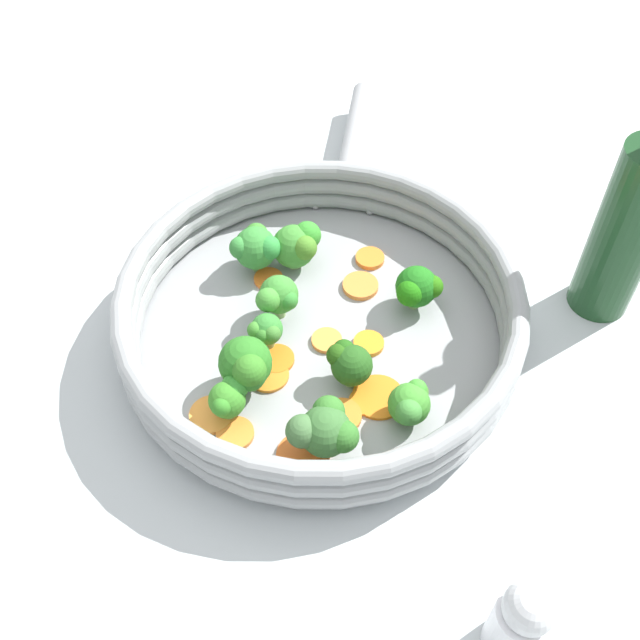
{
  "coord_description": "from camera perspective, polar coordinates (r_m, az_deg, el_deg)",
  "views": [
    {
      "loc": [
        -0.44,
        -0.05,
        0.57
      ],
      "look_at": [
        0.0,
        0.0,
        0.03
      ],
      "focal_mm": 42.0,
      "sensor_mm": 36.0,
      "label": 1
    }
  ],
  "objects": [
    {
      "name": "carrot_slice_9",
      "position": [
        0.66,
        -8.27,
        -7.17
      ],
      "size": [
        0.04,
        0.04,
        0.0
      ],
      "primitive_type": "cylinder",
      "rotation": [
        0.0,
        0.0,
        3.31
      ],
      "color": "orange",
      "rests_on": "skillet"
    },
    {
      "name": "oil_bottle",
      "position": [
        0.74,
        22.36,
        6.4
      ],
      "size": [
        0.06,
        0.06,
        0.24
      ],
      "color": "#193D1E",
      "rests_on": "ground_plane"
    },
    {
      "name": "broccoli_floret_0",
      "position": [
        0.72,
        7.4,
        2.43
      ],
      "size": [
        0.05,
        0.05,
        0.05
      ],
      "color": "#80A363",
      "rests_on": "skillet"
    },
    {
      "name": "skillet_rivet_left",
      "position": [
        0.82,
        3.84,
        8.31
      ],
      "size": [
        0.01,
        0.01,
        0.01
      ],
      "primitive_type": "sphere",
      "color": "#949599",
      "rests_on": "skillet"
    },
    {
      "name": "skillet_rim_wall",
      "position": [
        0.69,
        0.0,
        0.76
      ],
      "size": [
        0.38,
        0.38,
        0.06
      ],
      "color": "gray",
      "rests_on": "skillet"
    },
    {
      "name": "carrot_slice_1",
      "position": [
        0.77,
        3.83,
        4.71
      ],
      "size": [
        0.04,
        0.04,
        0.01
      ],
      "primitive_type": "cylinder",
      "rotation": [
        0.0,
        0.0,
        4.06
      ],
      "color": "orange",
      "rests_on": "skillet"
    },
    {
      "name": "carrot_slice_10",
      "position": [
        0.7,
        0.52,
        -1.56
      ],
      "size": [
        0.04,
        0.04,
        0.0
      ],
      "primitive_type": "cylinder",
      "rotation": [
        0.0,
        0.0,
        1.98
      ],
      "color": "orange",
      "rests_on": "skillet"
    },
    {
      "name": "carrot_slice_8",
      "position": [
        0.65,
        -6.48,
        -8.59
      ],
      "size": [
        0.04,
        0.04,
        0.0
      ],
      "primitive_type": "cylinder",
      "rotation": [
        0.0,
        0.0,
        2.05
      ],
      "color": "orange",
      "rests_on": "skillet"
    },
    {
      "name": "broccoli_floret_3",
      "position": [
        0.75,
        -1.72,
        5.74
      ],
      "size": [
        0.05,
        0.05,
        0.05
      ],
      "color": "#89AE6D",
      "rests_on": "skillet"
    },
    {
      "name": "carrot_slice_2",
      "position": [
        0.69,
        -3.34,
        -2.99
      ],
      "size": [
        0.04,
        0.04,
        0.0
      ],
      "primitive_type": "cylinder",
      "rotation": [
        0.0,
        0.0,
        1.48
      ],
      "color": "orange",
      "rests_on": "skillet"
    },
    {
      "name": "broccoli_floret_9",
      "position": [
        0.65,
        -5.61,
        -3.52
      ],
      "size": [
        0.05,
        0.05,
        0.06
      ],
      "color": "#5D894D",
      "rests_on": "skillet"
    },
    {
      "name": "carrot_slice_7",
      "position": [
        0.7,
        3.73,
        -1.79
      ],
      "size": [
        0.03,
        0.03,
        0.01
      ],
      "primitive_type": "cylinder",
      "rotation": [
        0.0,
        0.0,
        6.27
      ],
      "color": "orange",
      "rests_on": "skillet"
    },
    {
      "name": "broccoli_floret_2",
      "position": [
        0.75,
        -4.92,
        5.59
      ],
      "size": [
        0.05,
        0.05,
        0.05
      ],
      "color": "#70A059",
      "rests_on": "skillet"
    },
    {
      "name": "broccoli_floret_7",
      "position": [
        0.66,
        2.23,
        -3.26
      ],
      "size": [
        0.04,
        0.04,
        0.04
      ],
      "color": "#85B45C",
      "rests_on": "skillet"
    },
    {
      "name": "broccoli_floret_6",
      "position": [
        0.64,
        6.9,
        -6.3
      ],
      "size": [
        0.05,
        0.04,
        0.04
      ],
      "color": "#709959",
      "rests_on": "skillet"
    },
    {
      "name": "broccoli_floret_4",
      "position": [
        0.7,
        -3.22,
        1.85
      ],
      "size": [
        0.04,
        0.04,
        0.05
      ],
      "color": "#84A760",
      "rests_on": "skillet"
    },
    {
      "name": "broccoli_floret_5",
      "position": [
        0.61,
        0.43,
        -8.34
      ],
      "size": [
        0.05,
        0.06,
        0.05
      ],
      "color": "#7DAE61",
      "rests_on": "skillet"
    },
    {
      "name": "carrot_slice_12",
      "position": [
        0.75,
        -3.95,
        3.15
      ],
      "size": [
        0.04,
        0.04,
        0.0
      ],
      "primitive_type": "cylinder",
      "rotation": [
        0.0,
        0.0,
        3.68
      ],
      "color": "orange",
      "rests_on": "skillet"
    },
    {
      "name": "salt_shaker",
      "position": [
        0.57,
        15.04,
        -21.33
      ],
      "size": [
        0.04,
        0.04,
        0.09
      ],
      "color": "white",
      "rests_on": "ground_plane"
    },
    {
      "name": "skillet",
      "position": [
        0.72,
        0.0,
        -1.15
      ],
      "size": [
        0.36,
        0.36,
        0.02
      ],
      "primitive_type": "cylinder",
      "color": "#939699",
      "rests_on": "ground_plane"
    },
    {
      "name": "broccoli_floret_8",
      "position": [
        0.68,
        -4.14,
        -0.85
      ],
      "size": [
        0.03,
        0.03,
        0.04
      ],
      "color": "#6A8B51",
      "rests_on": "skillet"
    },
    {
      "name": "carrot_slice_5",
      "position": [
        0.66,
        3.4,
        -6.24
      ],
      "size": [
        0.03,
        0.03,
        0.0
      ],
      "primitive_type": "cylinder",
      "rotation": [
        0.0,
        0.0,
        1.47
      ],
      "color": "orange",
      "rests_on": "skillet"
    },
    {
      "name": "ground_plane",
      "position": [
        0.72,
        0.0,
        -1.52
      ],
      "size": [
        4.0,
        4.0,
        0.0
      ],
      "primitive_type": "plane",
      "color": "#B4BCBE"
    },
    {
      "name": "carrot_slice_3",
      "position": [
        0.67,
        4.46,
        -5.87
      ],
      "size": [
        0.06,
        0.06,
        0.0
      ],
      "primitive_type": "cylinder",
      "rotation": [
        0.0,
        0.0,
        1.18
      ],
      "color": "orange",
      "rests_on": "skillet"
    },
    {
      "name": "broccoli_floret_1",
      "position": [
        0.64,
        -6.99,
        -5.91
      ],
      "size": [
        0.04,
        0.03,
        0.04
      ],
      "color": "#6FA25C",
      "rests_on": "skillet"
    },
    {
      "name": "carrot_slice_4",
      "position": [
        0.63,
        -1.05,
        -10.32
      ],
      "size": [
        0.06,
        0.06,
        0.0
      ],
      "primitive_type": "cylinder",
      "rotation": [
        0.0,
        0.0,
        5.63
      ],
      "color": "#D85F23",
      "rests_on": "skillet"
    },
    {
      "name": "skillet_handle",
      "position": [
        0.9,
        2.66,
        13.54
      ],
      "size": [
        0.2,
        0.04,
        0.03
      ],
      "primitive_type": "cylinder",
      "rotation": [
        1.57,
        0.0,
        1.53
      ],
      "color": "#999B9E",
      "rests_on": "skillet"
    },
    {
      "name": "carrot_slice_6",
      "position": [
        0.65,
        1.69,
        -7.3
      ],
      "size": [
        0.04,
        0.04,
        0.01
      ],
      "primitive_type": "cylinder",
      "rotation": [
        0.0,
        0.0,
        1.7
      ],
      "color": "orange",
      "rests_on": "skillet"
    },
    {
      "name": "skillet_rivet_right",
      "position": [
        0.83,
        -0.35,
        8.74
      ],
      "size": [
        0.01,
        0.01,
        0.01
      ],
      "primitive_type": "sphere",
      "color": "#989299",
      "rests_on": "skillet"
    },
    {
      "name": "carrot_slice_0",
      "position": [
        0.68,
        -3.95,
        -4.19
      ],
      "size": [
        0.04,
        0.04,
        0.0
      ],
      "primitive_type": "cylinder",
      "rotation": [
        0.0,
        0.0,
        3.32
      ],
      "color": "orange",
      "rests_on": "skillet"
    },
    {
      "name": "carrot_slice_11",
      "position": [
        0.75,
        3.1,
        2.62
      ],
      "size": [
        0.04,
        0.04,
        0.01
      ],
      "primitive_type": "cylinder",
      "rotation": [
        0.0,
        0.0,
        2.87
      ],
      "color": "orange",
      "rests_on": "skillet"
    }
  ]
}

